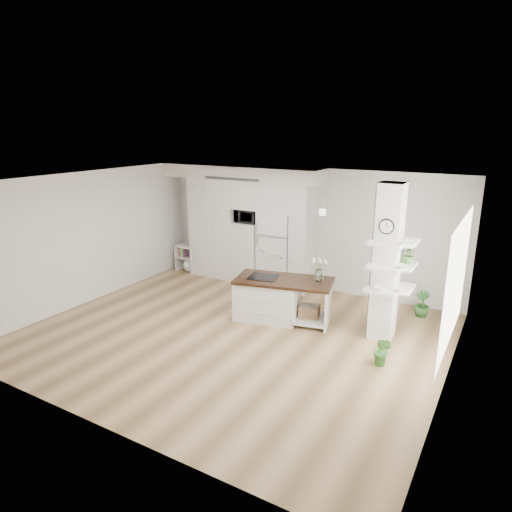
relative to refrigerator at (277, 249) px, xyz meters
The scene contains 14 objects.
floor 2.87m from the refrigerator, 78.93° to the right, with size 7.00×6.00×0.01m, color tan.
room 2.90m from the refrigerator, 78.93° to the right, with size 7.04×6.04×2.72m.
cabinet_wall 1.12m from the refrigerator, behind, with size 4.00×0.71×2.70m.
refrigerator is the anchor object (origin of this frame).
column 3.33m from the refrigerator, 28.14° to the right, with size 0.69×0.90×2.70m.
window 4.70m from the refrigerator, 30.76° to the right, with size 2.40×2.40×0.00m, color white.
pendant_light 3.59m from the refrigerator, 48.71° to the right, with size 0.12×0.12×0.10m, color white.
kitchen_island 1.95m from the refrigerator, 64.65° to the right, with size 1.95×1.25×1.38m.
bookshelf 2.53m from the refrigerator, behind, with size 0.59×0.37×0.67m.
floor_plant_a 4.03m from the refrigerator, 38.63° to the right, with size 0.27×0.22×0.49m, color #306B2A.
floor_plant_b 3.32m from the refrigerator, ahead, with size 0.29×0.29×0.51m, color #306B2A.
microwave 1.02m from the refrigerator, behind, with size 0.54×0.37×0.30m, color #2D2D2D.
shelf_plant 3.51m from the refrigerator, 23.68° to the right, with size 0.27×0.23×0.30m, color #306B2A.
decor_bowl 3.34m from the refrigerator, 32.27° to the right, with size 0.22×0.22×0.05m, color white.
Camera 1 is at (4.06, -6.22, 3.57)m, focal length 32.00 mm.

